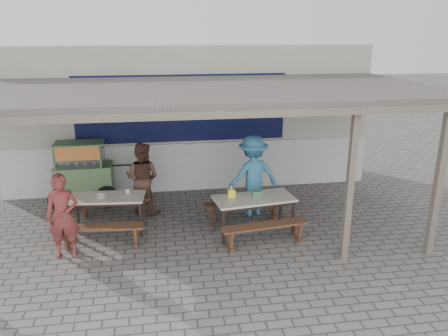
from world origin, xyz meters
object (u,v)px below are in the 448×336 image
object	(u,v)px
patron_right_table	(253,176)
condiment_bowl	(101,196)
bench_right_street	(265,230)
vendor_cart	(83,171)
table_right	(254,201)
condiment_jar	(128,191)
bench_left_wall	(114,202)
table_left	(107,200)
bench_right_wall	(244,206)
patron_wall_side	(142,178)
bench_left_street	(101,232)
tissue_box	(231,193)
patron_street_side	(63,216)
donation_box	(257,194)

from	to	relation	value
patron_right_table	condiment_bowl	bearing A→B (deg)	-3.08
bench_right_street	vendor_cart	xyz separation A→B (m)	(-3.58, 2.68, 0.45)
table_right	condiment_jar	world-z (taller)	condiment_jar
bench_left_wall	condiment_jar	distance (m)	0.82
table_left	condiment_bowl	distance (m)	0.15
bench_right_wall	patron_right_table	distance (m)	0.69
table_left	bench_right_wall	bearing A→B (deg)	6.66
table_left	patron_right_table	world-z (taller)	patron_right_table
bench_right_street	patron_wall_side	xyz separation A→B (m)	(-2.24, 1.95, 0.45)
bench_right_wall	vendor_cart	distance (m)	3.75
condiment_bowl	bench_left_wall	bearing A→B (deg)	76.96
table_right	condiment_bowl	world-z (taller)	condiment_bowl
bench_left_street	condiment_bowl	xyz separation A→B (m)	(-0.05, 0.68, 0.43)
tissue_box	condiment_bowl	bearing A→B (deg)	172.36
patron_wall_side	table_left	bearing A→B (deg)	75.90
condiment_jar	condiment_bowl	size ratio (longest dim) A/B	0.52
bench_right_street	patron_right_table	world-z (taller)	patron_right_table
table_right	bench_right_street	xyz separation A→B (m)	(0.08, -0.59, -0.33)
bench_right_wall	patron_right_table	size ratio (longest dim) A/B	0.95
patron_wall_side	condiment_jar	bearing A→B (deg)	93.75
bench_left_street	patron_street_side	xyz separation A→B (m)	(-0.60, -0.16, 0.42)
bench_left_street	condiment_jar	world-z (taller)	condiment_jar
table_left	bench_right_wall	size ratio (longest dim) A/B	0.90
bench_left_street	patron_wall_side	world-z (taller)	patron_wall_side
vendor_cart	patron_right_table	world-z (taller)	patron_right_table
bench_right_wall	condiment_jar	bearing A→B (deg)	171.86
bench_left_street	vendor_cart	xyz separation A→B (m)	(-0.62, 2.29, 0.45)
bench_left_street	bench_right_wall	size ratio (longest dim) A/B	0.94
table_left	table_right	bearing A→B (deg)	-5.37
bench_left_street	patron_right_table	xyz separation A→B (m)	(3.06, 1.15, 0.53)
bench_left_street	condiment_jar	xyz separation A→B (m)	(0.45, 0.82, 0.46)
patron_street_side	tissue_box	xyz separation A→B (m)	(3.06, 0.51, 0.06)
bench_left_street	bench_right_street	distance (m)	2.98
condiment_bowl	table_left	bearing A→B (deg)	10.50
tissue_box	table_right	bearing A→B (deg)	-18.24
donation_box	condiment_jar	size ratio (longest dim) A/B	1.72
patron_wall_side	bench_left_street	bearing A→B (deg)	88.79
tissue_box	patron_right_table	bearing A→B (deg)	53.30
table_right	patron_wall_side	distance (m)	2.55
bench_right_wall	donation_box	size ratio (longest dim) A/B	9.86
bench_right_wall	vendor_cart	size ratio (longest dim) A/B	0.90
patron_street_side	condiment_jar	xyz separation A→B (m)	(1.05, 0.98, 0.04)
table_left	donation_box	xyz separation A→B (m)	(2.89, -0.43, 0.14)
bench_left_wall	donation_box	world-z (taller)	donation_box
bench_right_street	patron_street_side	bearing A→B (deg)	168.64
vendor_cart	tissue_box	size ratio (longest dim) A/B	13.15
bench_right_wall	table_left	bearing A→B (deg)	174.33
patron_right_table	tissue_box	bearing A→B (deg)	41.65
patron_street_side	patron_wall_side	size ratio (longest dim) A/B	0.95
tissue_box	bench_left_street	bearing A→B (deg)	-171.98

